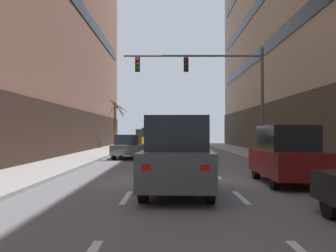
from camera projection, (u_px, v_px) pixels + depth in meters
The scene contains 27 objects.
ground_plane at pixel (181, 182), 12.99m from camera, with size 120.00×120.00×0.00m, color slate.
sidewalk_left at pixel (4, 180), 12.99m from camera, with size 3.20×80.00×0.14m, color gray.
lane_stripe_l1_s3 at pixel (127, 197), 9.99m from camera, with size 0.16×2.00×0.01m, color silver.
lane_stripe_l1_s4 at pixel (141, 176), 14.99m from camera, with size 0.16×2.00×0.01m, color silver.
lane_stripe_l1_s5 at pixel (148, 165), 19.99m from camera, with size 0.16×2.00×0.01m, color silver.
lane_stripe_l1_s6 at pixel (152, 158), 24.99m from camera, with size 0.16×2.00×0.01m, color silver.
lane_stripe_l1_s7 at pixel (155, 154), 29.98m from camera, with size 0.16×2.00×0.01m, color silver.
lane_stripe_l1_s8 at pixel (157, 151), 34.98m from camera, with size 0.16×2.00×0.01m, color silver.
lane_stripe_l1_s9 at pixel (158, 148), 39.98m from camera, with size 0.16×2.00×0.01m, color silver.
lane_stripe_l1_s10 at pixel (159, 147), 44.98m from camera, with size 0.16×2.00×0.01m, color silver.
lane_stripe_l2_s3 at pixel (241, 197), 9.98m from camera, with size 0.16×2.00×0.01m, color silver.
lane_stripe_l2_s4 at pixel (217, 176), 14.98m from camera, with size 0.16×2.00×0.01m, color silver.
lane_stripe_l2_s5 at pixel (205, 165), 19.98m from camera, with size 0.16×2.00×0.01m, color silver.
lane_stripe_l2_s6 at pixel (198, 158), 24.98m from camera, with size 0.16×2.00×0.01m, color silver.
lane_stripe_l2_s7 at pixel (193, 154), 29.98m from camera, with size 0.16×2.00×0.01m, color silver.
lane_stripe_l2_s8 at pixel (189, 151), 34.98m from camera, with size 0.16×2.00×0.01m, color silver.
lane_stripe_l2_s9 at pixel (187, 148), 39.98m from camera, with size 0.16×2.00×0.01m, color silver.
lane_stripe_l2_s10 at pixel (185, 147), 44.98m from camera, with size 0.16×2.00×0.01m, color silver.
taxi_driving_0 at pixel (144, 138), 42.32m from camera, with size 1.92×4.46×2.32m.
car_driving_1 at pixel (129, 147), 24.74m from camera, with size 2.01×4.43×1.63m.
taxi_driving_2 at pixel (171, 138), 42.35m from camera, with size 2.03×4.48×2.31m.
car_driving_3 at pixel (178, 155), 10.61m from camera, with size 2.17×4.73×2.24m.
taxi_driving_4 at pixel (175, 147), 25.43m from camera, with size 1.78×4.23×1.75m.
car_parked_1 at pixel (287, 155), 12.62m from camera, with size 1.83×4.23×2.03m.
traffic_signal_0 at pixel (216, 80), 21.37m from camera, with size 8.29×0.35×6.68m.
street_tree_0 at pixel (116, 123), 38.11m from camera, with size 1.92×1.92×5.07m.
pedestrian_0 at pixel (268, 143), 25.67m from camera, with size 0.53×0.23×1.53m.
Camera 1 is at (-0.43, -13.02, 1.80)m, focal length 38.74 mm.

